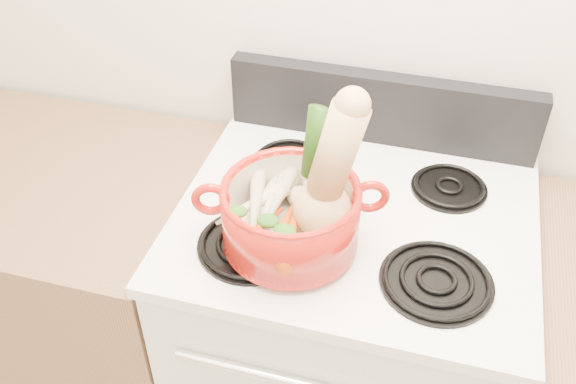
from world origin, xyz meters
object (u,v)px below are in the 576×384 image
(stove_body, at_px, (343,350))
(dutch_oven, at_px, (291,216))
(leek, at_px, (312,167))
(squash, at_px, (336,172))

(stove_body, relative_size, dutch_oven, 3.34)
(leek, bearing_deg, squash, -12.32)
(squash, xyz_separation_m, leek, (-0.05, 0.03, -0.02))
(dutch_oven, height_order, leek, leek)
(stove_body, distance_m, leek, 0.68)
(stove_body, xyz_separation_m, squash, (-0.03, -0.12, 0.69))
(dutch_oven, height_order, squash, squash)
(stove_body, distance_m, squash, 0.70)
(squash, bearing_deg, stove_body, 88.14)
(stove_body, height_order, dutch_oven, dutch_oven)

